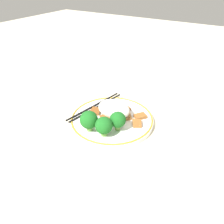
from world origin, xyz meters
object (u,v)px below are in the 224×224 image
Objects in this scene: plate at (112,119)px; chopsticks at (95,106)px; broccoli_back_left at (89,120)px; broccoli_back_right at (118,120)px; broccoli_back_center at (104,126)px.

plate is 1.11× the size of chopsticks.
broccoli_back_left is 0.27× the size of chopsticks.
broccoli_back_left reaches higher than chopsticks.
broccoli_back_right is (-0.04, 0.04, 0.04)m from plate.
plate is 4.11× the size of broccoli_back_left.
broccoli_back_center and broccoli_back_right have the same top height.
broccoli_back_left reaches higher than broccoli_back_center.
broccoli_back_left is at bearing 4.75° from broccoli_back_center.
broccoli_back_center is at bearing 106.62° from plate.
broccoli_back_left reaches higher than broccoli_back_right.
broccoli_back_left is 1.09× the size of broccoli_back_center.
plate is 4.41× the size of broccoli_back_right.
chopsticks is (0.07, -0.02, 0.01)m from plate.
broccoli_back_center reaches higher than chopsticks.
broccoli_back_right is at bearing -146.53° from broccoli_back_left.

